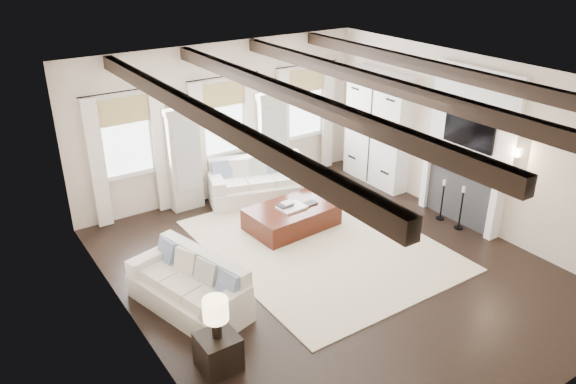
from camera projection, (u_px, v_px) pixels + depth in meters
ground at (331, 268)px, 9.46m from camera, size 7.50×7.50×0.00m
room_shell at (337, 139)px, 9.71m from camera, size 6.54×7.54×3.22m
area_rug at (320, 244)px, 10.16m from camera, size 3.63×4.50×0.02m
sofa_back at (258, 183)px, 11.78m from camera, size 2.25×1.49×0.89m
sofa_left at (191, 287)px, 8.37m from camera, size 1.34×2.10×0.83m
ottoman at (292, 217)px, 10.68m from camera, size 1.72×1.14×0.43m
tray at (292, 207)px, 10.54m from camera, size 0.52×0.41×0.04m
book_lower at (285, 205)px, 10.52m from camera, size 0.27×0.22×0.04m
book_upper at (288, 203)px, 10.53m from camera, size 0.23×0.18×0.03m
book_loose at (310, 203)px, 10.70m from camera, size 0.25×0.20×0.03m
side_table_front at (218, 352)px, 7.21m from camera, size 0.50×0.50×0.50m
lamp_front at (216, 312)px, 6.94m from camera, size 0.33×0.33×0.56m
side_table_back at (179, 189)px, 11.63m from camera, size 0.40×0.40×0.61m
lamp_back at (176, 157)px, 11.32m from camera, size 0.36×0.36×0.63m
candlestick_near at (461, 211)px, 10.59m from camera, size 0.18×0.18×0.87m
candlestick_far at (442, 203)px, 10.95m from camera, size 0.17×0.17×0.84m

